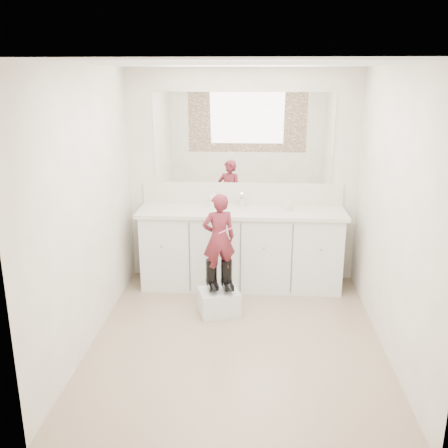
{
  "coord_description": "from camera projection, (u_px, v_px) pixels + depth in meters",
  "views": [
    {
      "loc": [
        0.13,
        -4.08,
        2.31
      ],
      "look_at": [
        -0.15,
        0.48,
        0.95
      ],
      "focal_mm": 40.0,
      "sensor_mm": 36.0,
      "label": 1
    }
  ],
  "objects": [
    {
      "name": "step_stool",
      "position": [
        219.0,
        302.0,
        5.02
      ],
      "size": [
        0.46,
        0.42,
        0.25
      ],
      "primitive_type": "cube",
      "rotation": [
        0.0,
        0.0,
        0.29
      ],
      "color": "silver",
      "rests_on": "floor"
    },
    {
      "name": "ceiling",
      "position": [
        239.0,
        64.0,
        3.88
      ],
      "size": [
        3.0,
        3.0,
        0.0
      ],
      "primitive_type": "plane",
      "rotation": [
        3.14,
        0.0,
        0.0
      ],
      "color": "white",
      "rests_on": "wall_back"
    },
    {
      "name": "faucet",
      "position": [
        242.0,
        202.0,
        5.62
      ],
      "size": [
        0.08,
        0.08,
        0.1
      ],
      "primitive_type": "cylinder",
      "color": "silver",
      "rests_on": "countertop"
    },
    {
      "name": "wall_back",
      "position": [
        242.0,
        177.0,
        5.66
      ],
      "size": [
        2.6,
        0.0,
        2.6
      ],
      "primitive_type": "plane",
      "rotation": [
        1.57,
        0.0,
        0.0
      ],
      "color": "beige",
      "rests_on": "floor"
    },
    {
      "name": "boot_right",
      "position": [
        227.0,
        275.0,
        4.95
      ],
      "size": [
        0.17,
        0.24,
        0.32
      ],
      "primitive_type": null,
      "rotation": [
        0.0,
        0.0,
        0.29
      ],
      "color": "black",
      "rests_on": "step_stool"
    },
    {
      "name": "wall_left",
      "position": [
        88.0,
        210.0,
        4.3
      ],
      "size": [
        0.0,
        3.0,
        3.0
      ],
      "primitive_type": "plane",
      "rotation": [
        1.57,
        0.0,
        1.57
      ],
      "color": "beige",
      "rests_on": "floor"
    },
    {
      "name": "backsplash",
      "position": [
        242.0,
        193.0,
        5.7
      ],
      "size": [
        2.28,
        0.03,
        0.25
      ],
      "primitive_type": "cube",
      "color": "beige",
      "rests_on": "countertop"
    },
    {
      "name": "toddler",
      "position": [
        219.0,
        238.0,
        4.85
      ],
      "size": [
        0.37,
        0.3,
        0.89
      ],
      "primitive_type": "imported",
      "rotation": [
        0.0,
        0.0,
        3.43
      ],
      "color": "#982E3F",
      "rests_on": "step_stool"
    },
    {
      "name": "wall_right",
      "position": [
        394.0,
        215.0,
        4.15
      ],
      "size": [
        0.0,
        3.0,
        3.0
      ],
      "primitive_type": "plane",
      "rotation": [
        1.57,
        0.0,
        -1.57
      ],
      "color": "beige",
      "rests_on": "floor"
    },
    {
      "name": "mirror",
      "position": [
        243.0,
        138.0,
        5.52
      ],
      "size": [
        2.0,
        0.02,
        1.0
      ],
      "primitive_type": "cube",
      "color": "white",
      "rests_on": "wall_back"
    },
    {
      "name": "cup",
      "position": [
        288.0,
        205.0,
        5.47
      ],
      "size": [
        0.13,
        0.13,
        0.1
      ],
      "primitive_type": "imported",
      "rotation": [
        0.0,
        0.0,
        0.21
      ],
      "color": "beige",
      "rests_on": "countertop"
    },
    {
      "name": "dot_panel",
      "position": [
        229.0,
        204.0,
        2.67
      ],
      "size": [
        2.0,
        0.01,
        1.2
      ],
      "primitive_type": "cube",
      "color": "#472819",
      "rests_on": "wall_front"
    },
    {
      "name": "countertop",
      "position": [
        241.0,
        212.0,
        5.48
      ],
      "size": [
        2.28,
        0.58,
        0.04
      ],
      "primitive_type": "cube",
      "color": "beige",
      "rests_on": "vanity_cabinet"
    },
    {
      "name": "soap_bottle",
      "position": [
        214.0,
        199.0,
        5.53
      ],
      "size": [
        0.12,
        0.12,
        0.22
      ],
      "primitive_type": "imported",
      "rotation": [
        0.0,
        0.0,
        0.27
      ],
      "color": "white",
      "rests_on": "countertop"
    },
    {
      "name": "vanity_cabinet",
      "position": [
        241.0,
        250.0,
        5.62
      ],
      "size": [
        2.2,
        0.55,
        0.85
      ],
      "primitive_type": "cube",
      "color": "silver",
      "rests_on": "floor"
    },
    {
      "name": "wall_front",
      "position": [
        228.0,
        282.0,
        2.79
      ],
      "size": [
        2.6,
        0.0,
        2.6
      ],
      "primitive_type": "plane",
      "rotation": [
        -1.57,
        0.0,
        0.0
      ],
      "color": "beige",
      "rests_on": "floor"
    },
    {
      "name": "boot_left",
      "position": [
        212.0,
        275.0,
        4.96
      ],
      "size": [
        0.17,
        0.24,
        0.32
      ],
      "primitive_type": null,
      "rotation": [
        0.0,
        0.0,
        0.29
      ],
      "color": "black",
      "rests_on": "step_stool"
    },
    {
      "name": "toothbrush",
      "position": [
        226.0,
        231.0,
        4.74
      ],
      "size": [
        0.13,
        0.05,
        0.06
      ],
      "primitive_type": "cylinder",
      "rotation": [
        0.0,
        1.22,
        0.29
      ],
      "color": "#EA5B82",
      "rests_on": "toddler"
    },
    {
      "name": "floor",
      "position": [
        237.0,
        338.0,
        4.57
      ],
      "size": [
        3.0,
        3.0,
        0.0
      ],
      "primitive_type": "plane",
      "color": "#857457",
      "rests_on": "ground"
    }
  ]
}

